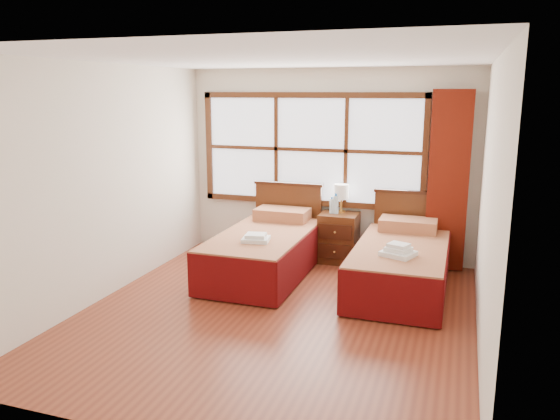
% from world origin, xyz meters
% --- Properties ---
extents(floor, '(4.50, 4.50, 0.00)m').
position_xyz_m(floor, '(0.00, 0.00, 0.00)').
color(floor, brown).
rests_on(floor, ground).
extents(ceiling, '(4.50, 4.50, 0.00)m').
position_xyz_m(ceiling, '(0.00, 0.00, 2.60)').
color(ceiling, white).
rests_on(ceiling, wall_back).
extents(wall_back, '(4.00, 0.00, 4.00)m').
position_xyz_m(wall_back, '(0.00, 2.25, 1.30)').
color(wall_back, silver).
rests_on(wall_back, floor).
extents(wall_left, '(0.00, 4.50, 4.50)m').
position_xyz_m(wall_left, '(-2.00, 0.00, 1.30)').
color(wall_left, silver).
rests_on(wall_left, floor).
extents(wall_right, '(0.00, 4.50, 4.50)m').
position_xyz_m(wall_right, '(2.00, 0.00, 1.30)').
color(wall_right, silver).
rests_on(wall_right, floor).
extents(window, '(3.16, 0.06, 1.56)m').
position_xyz_m(window, '(-0.25, 2.21, 1.50)').
color(window, white).
rests_on(window, wall_back).
extents(curtain, '(0.50, 0.16, 2.30)m').
position_xyz_m(curtain, '(1.60, 2.11, 1.17)').
color(curtain, '#65160A').
rests_on(curtain, wall_back).
extents(bed_left, '(1.07, 2.09, 1.04)m').
position_xyz_m(bed_left, '(-0.55, 1.20, 0.32)').
color(bed_left, '#35170B').
rests_on(bed_left, floor).
extents(bed_right, '(1.05, 2.07, 1.02)m').
position_xyz_m(bed_right, '(1.15, 1.20, 0.31)').
color(bed_right, '#35170B').
rests_on(bed_right, floor).
extents(nightstand, '(0.50, 0.49, 0.67)m').
position_xyz_m(nightstand, '(0.22, 1.99, 0.34)').
color(nightstand, '#4A2410').
rests_on(nightstand, floor).
extents(towels_left, '(0.35, 0.32, 0.09)m').
position_xyz_m(towels_left, '(-0.50, 0.74, 0.59)').
color(towels_left, white).
rests_on(towels_left, bed_left).
extents(towels_right, '(0.41, 0.39, 0.14)m').
position_xyz_m(towels_right, '(1.16, 0.72, 0.60)').
color(towels_right, white).
rests_on(towels_right, bed_right).
extents(lamp, '(0.20, 0.20, 0.39)m').
position_xyz_m(lamp, '(0.22, 2.09, 0.95)').
color(lamp, gold).
rests_on(lamp, nightstand).
extents(bottle_near, '(0.06, 0.06, 0.23)m').
position_xyz_m(bottle_near, '(0.12, 1.99, 0.77)').
color(bottle_near, silver).
rests_on(bottle_near, nightstand).
extents(bottle_far, '(0.07, 0.07, 0.27)m').
position_xyz_m(bottle_far, '(0.17, 2.00, 0.80)').
color(bottle_far, silver).
rests_on(bottle_far, nightstand).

